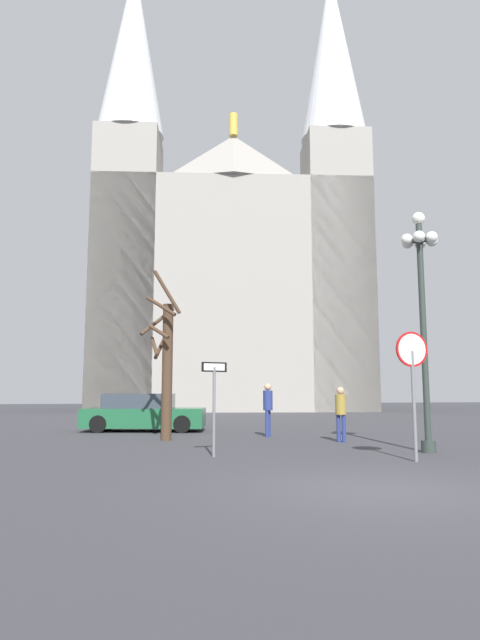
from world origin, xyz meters
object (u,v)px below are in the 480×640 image
street_lamp (422,293)px  parked_car_near_green (143,413)px  one_way_arrow_sign (214,396)px  bare_tree (166,363)px  pedestrian_standing (268,404)px  cathedral (232,268)px  stop_sign (413,370)px  pedestrian_walking (341,409)px

street_lamp → parked_car_near_green: size_ratio=1.28×
one_way_arrow_sign → bare_tree: (-0.97, 4.46, 1.01)m
street_lamp → bare_tree: bearing=144.7°
pedestrian_standing → street_lamp: bearing=-61.2°
parked_car_near_green → cathedral: bearing=72.8°
bare_tree → parked_car_near_green: (-0.68, 4.12, -1.74)m
stop_sign → cathedral: bearing=88.0°
one_way_arrow_sign → street_lamp: bearing=-0.6°
one_way_arrow_sign → parked_car_near_green: one_way_arrow_sign is taller
cathedral → pedestrian_standing: bearing=-96.3°
stop_sign → parked_car_near_green: (-5.89, 10.18, -1.32)m
bare_tree → pedestrian_standing: size_ratio=2.98×
parked_car_near_green → pedestrian_standing: pedestrian_standing is taller
pedestrian_standing → parked_car_near_green: bearing=141.1°
cathedral → street_lamp: 32.43m
cathedral → pedestrian_standing: cathedral is taller
parked_car_near_green → pedestrian_walking: 8.12m
one_way_arrow_sign → pedestrian_standing: (2.50, 5.22, -0.31)m
street_lamp → pedestrian_standing: (-2.90, 5.28, -2.96)m
bare_tree → stop_sign: bearing=-49.3°
parked_car_near_green → stop_sign: bearing=-59.9°
street_lamp → bare_tree: (-6.37, 4.51, -1.63)m
cathedral → bare_tree: cathedral is taller
stop_sign → pedestrian_walking: bearing=89.7°
cathedral → parked_car_near_green: bearing=-107.2°
cathedral → parked_car_near_green: 26.41m
stop_sign → bare_tree: (-5.21, 6.06, 0.41)m
bare_tree → parked_car_near_green: size_ratio=1.10×
one_way_arrow_sign → street_lamp: (5.40, -0.05, 2.65)m
bare_tree → pedestrian_walking: (5.23, -1.44, -1.42)m
cathedral → stop_sign: cathedral is taller
stop_sign → one_way_arrow_sign: stop_sign is taller
stop_sign → street_lamp: (1.16, 1.55, 2.04)m
one_way_arrow_sign → street_lamp: size_ratio=0.36×
cathedral → bare_tree: 29.28m
pedestrian_walking → pedestrian_standing: size_ratio=0.92×
street_lamp → pedestrian_walking: size_ratio=3.77×
bare_tree → one_way_arrow_sign: bearing=-77.7°
stop_sign → pedestrian_standing: stop_sign is taller
pedestrian_walking → pedestrian_standing: pedestrian_standing is taller
pedestrian_standing → stop_sign: bearing=-75.7°
stop_sign → bare_tree: bare_tree is taller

